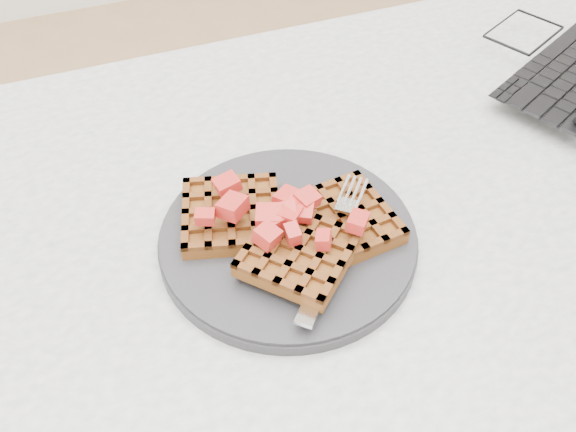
{
  "coord_description": "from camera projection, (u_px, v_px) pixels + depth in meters",
  "views": [
    {
      "loc": [
        -0.19,
        -0.35,
        1.22
      ],
      "look_at": [
        -0.04,
        0.03,
        0.79
      ],
      "focal_mm": 40.0,
      "sensor_mm": 36.0,
      "label": 1
    }
  ],
  "objects": [
    {
      "name": "fork",
      "position": [
        336.0,
        244.0,
        0.59
      ],
      "size": [
        0.13,
        0.15,
        0.02
      ],
      "primitive_type": null,
      "rotation": [
        0.0,
        0.0,
        -0.7
      ],
      "color": "silver",
      "rests_on": "plate"
    },
    {
      "name": "plate",
      "position": [
        288.0,
        239.0,
        0.62
      ],
      "size": [
        0.25,
        0.25,
        0.02
      ],
      "primitive_type": "cylinder",
      "color": "#242427",
      "rests_on": "table"
    },
    {
      "name": "waffles",
      "position": [
        290.0,
        228.0,
        0.6
      ],
      "size": [
        0.2,
        0.19,
        0.03
      ],
      "color": "brown",
      "rests_on": "plate"
    },
    {
      "name": "table",
      "position": [
        335.0,
        319.0,
        0.7
      ],
      "size": [
        1.2,
        0.8,
        0.75
      ],
      "color": "silver",
      "rests_on": "ground"
    },
    {
      "name": "strawberry_pile",
      "position": [
        288.0,
        205.0,
        0.58
      ],
      "size": [
        0.15,
        0.15,
        0.02
      ],
      "primitive_type": null,
      "color": "#9F1311",
      "rests_on": "waffles"
    }
  ]
}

